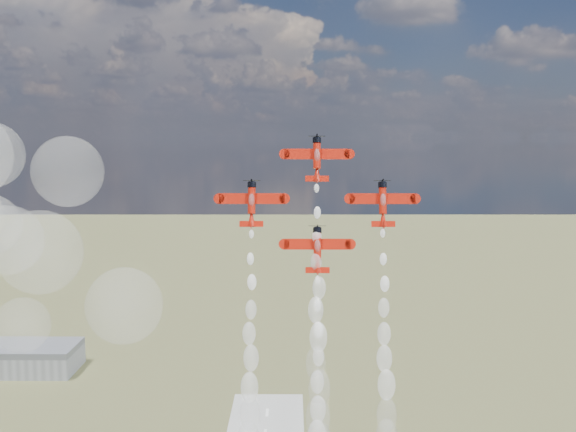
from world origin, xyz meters
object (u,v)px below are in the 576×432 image
(plane_slot, at_px, (317,249))
(plane_lead, at_px, (317,158))
(hangar, at_px, (26,358))
(plane_left, at_px, (252,203))
(plane_right, at_px, (383,203))

(plane_slot, bearing_deg, plane_lead, 90.00)
(hangar, distance_m, plane_slot, 242.38)
(hangar, relative_size, plane_left, 3.69)
(plane_lead, bearing_deg, plane_left, -169.89)
(hangar, relative_size, plane_lead, 3.69)
(hangar, bearing_deg, plane_right, -50.38)
(plane_right, bearing_deg, plane_lead, 169.89)
(plane_right, bearing_deg, plane_left, 180.00)
(plane_left, xyz_separation_m, plane_right, (26.98, 0.00, 0.00))
(plane_lead, distance_m, plane_left, 16.47)
(plane_lead, relative_size, plane_right, 1.00)
(hangar, xyz_separation_m, plane_lead, (135.48, -177.55, 102.74))
(hangar, distance_m, plane_right, 251.67)
(plane_slot, bearing_deg, plane_right, 10.11)
(hangar, bearing_deg, plane_left, -55.87)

